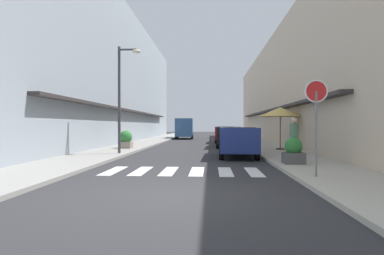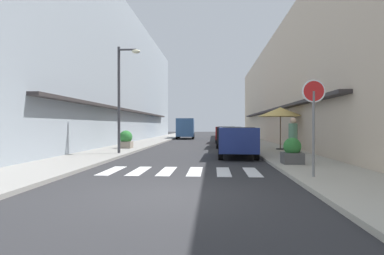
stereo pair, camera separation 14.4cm
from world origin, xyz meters
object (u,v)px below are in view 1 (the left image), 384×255
Objects in this scene: parked_car_near at (238,138)px; planter_corner at (293,152)px; planter_midblock at (126,139)px; parked_car_mid at (229,134)px; round_street_sign at (316,102)px; pedestrian_walking_near at (294,139)px; parked_car_far at (225,133)px; street_lamp at (123,88)px; delivery_van at (185,127)px; cafe_umbrella at (280,112)px.

planter_corner is (1.78, -3.69, -0.35)m from parked_car_near.
parked_car_mid is at bearing 22.38° from planter_midblock.
round_street_sign reaches higher than pedestrian_walking_near.
planter_midblock is (-6.71, -2.76, -0.25)m from parked_car_mid.
round_street_sign is (1.62, -19.91, 1.28)m from parked_car_far.
parked_car_near is at bearing -90.00° from parked_car_mid.
street_lamp is (-7.49, 7.24, 1.28)m from round_street_sign.
parked_car_mid and parked_car_far have the same top height.
parked_car_mid is (0.00, 6.91, -0.00)m from parked_car_near.
street_lamp is (-5.88, -12.66, 2.55)m from parked_car_far.
parked_car_near is 1.63× the size of round_street_sign.
cafe_umbrella is (7.22, -18.18, 0.96)m from delivery_van.
pedestrian_walking_near is (-0.89, -6.73, -1.32)m from cafe_umbrella.
round_street_sign is 10.45m from cafe_umbrella.
parked_car_mid is at bearing -90.00° from parked_car_far.
pedestrian_walking_near is at bearing -58.27° from parked_car_near.
street_lamp is at bearing -94.00° from delivery_van.
delivery_van is at bearing 106.45° from parked_car_mid.
parked_car_far is 3.90× the size of planter_midblock.
pedestrian_walking_near is at bearing -75.75° from delivery_van.
street_lamp is 5.65× the size of planter_corner.
cafe_umbrella is 1.52× the size of pedestrian_walking_near.
street_lamp is (-5.88, -6.46, 2.56)m from parked_car_mid.
cafe_umbrella is 2.36× the size of planter_midblock.
cafe_umbrella reaches higher than delivery_van.
parked_car_mid is 0.74× the size of street_lamp.
round_street_sign is at bearing -92.98° from planter_corner.
planter_midblock reaches higher than planter_corner.
planter_corner is (7.66, -4.14, -2.91)m from street_lamp.
planter_corner is at bearing -42.71° from planter_midblock.
parked_car_far is at bearing 96.04° from planter_corner.
parked_car_far is at bearing 53.20° from planter_midblock.
pedestrian_walking_near is at bearing -40.11° from planter_midblock.
parked_car_far is at bearing 90.00° from parked_car_near.
parked_car_mid reaches higher than planter_midblock.
street_lamp is 2.08× the size of cafe_umbrella.
planter_corner is at bearing -76.39° from delivery_van.
planter_corner is (0.16, 3.10, -1.63)m from round_street_sign.
cafe_umbrella is at bearing -49.54° from parked_car_mid.
parked_car_far is at bearing -146.50° from pedestrian_walking_near.
parked_car_near is 6.91m from parked_car_mid.
parked_car_near is at bearing -128.23° from cafe_umbrella.
round_street_sign reaches higher than delivery_van.
parked_car_far is 1.65× the size of cafe_umbrella.
delivery_van reaches higher than parked_car_far.
parked_car_far is at bearing -63.12° from delivery_van.
delivery_van is 17.80m from planter_midblock.
parked_car_near is at bearing 115.74° from planter_corner.
delivery_van is (-4.39, 21.78, 0.48)m from parked_car_near.
street_lamp is 9.32m from cafe_umbrella.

